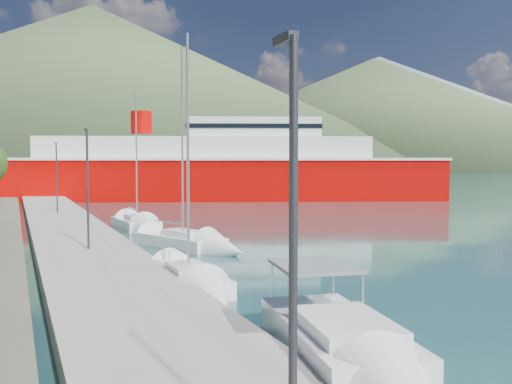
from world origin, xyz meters
name	(u,v)px	position (x,y,z in m)	size (l,w,h in m)	color
ground	(74,185)	(0.00, 120.00, 0.00)	(1400.00, 1400.00, 0.00)	#1F4B4C
quay	(68,231)	(-9.00, 26.00, 0.40)	(5.00, 88.00, 0.80)	gray
hills_far	(159,98)	(138.59, 618.73, 77.39)	(1480.00, 900.00, 180.00)	slate
hills_near	(184,99)	(98.04, 372.50, 49.18)	(1010.00, 520.00, 115.00)	#3F5432
lamp_posts	(88,184)	(-9.00, 14.27, 4.08)	(0.15, 45.82, 6.06)	#2D2D33
motor_cruiser	(358,371)	(-5.38, -4.50, 0.50)	(3.85, 8.57, 3.05)	#161133
sailboat_near	(200,290)	(-5.98, 5.40, 0.30)	(2.37, 7.79, 11.16)	silver
sailboat_mid	(201,245)	(-2.39, 16.50, 0.31)	(5.53, 9.24, 12.96)	silver
sailboat_far	(143,227)	(-3.60, 27.18, 0.32)	(3.05, 7.94, 11.43)	silver
ferry	(208,171)	(12.66, 61.06, 3.92)	(65.55, 35.72, 12.88)	#AF0401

